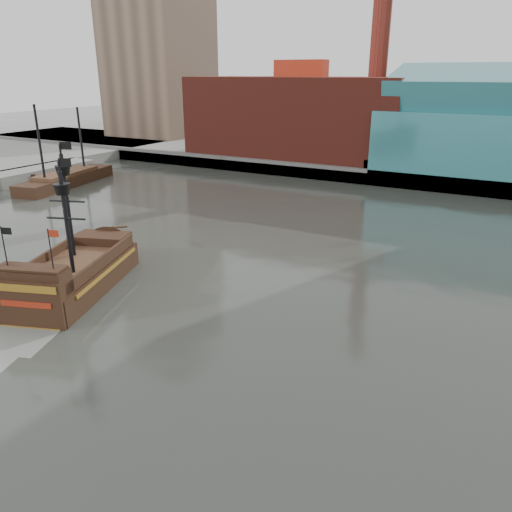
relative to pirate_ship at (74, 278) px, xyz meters
The scene contains 6 objects.
ground 16.31m from the pirate_ship, 28.55° to the right, with size 400.00×400.00×0.00m, color #2B2D28.
promenade_far 85.43m from the pirate_ship, 80.37° to the left, with size 220.00×60.00×2.00m, color slate.
seawall 56.56m from the pirate_ship, 75.37° to the left, with size 220.00×1.00×2.60m, color #4C4C49.
skyline 82.59m from the pirate_ship, 75.76° to the left, with size 149.00×45.00×62.00m.
pirate_ship is the anchor object (origin of this frame).
docked_vessel 45.73m from the pirate_ship, 139.18° to the left, with size 8.69×21.04×13.96m.
Camera 1 is at (18.45, -19.43, 17.85)m, focal length 35.00 mm.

